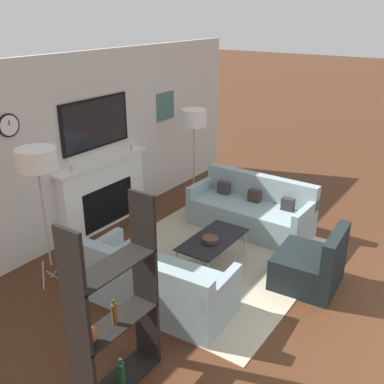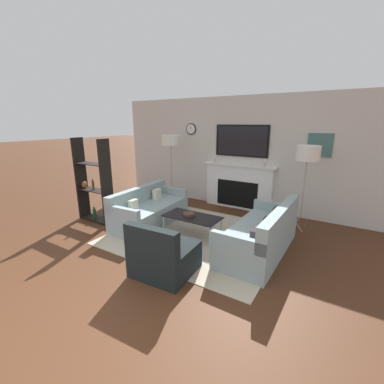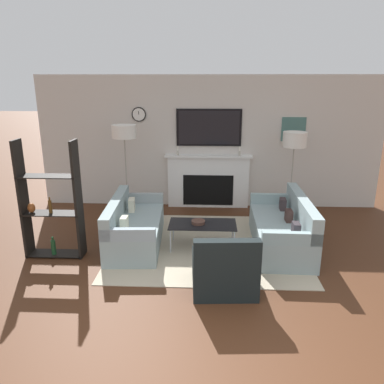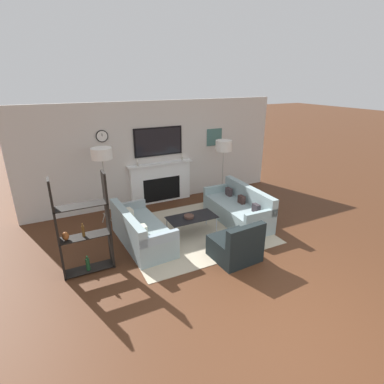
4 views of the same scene
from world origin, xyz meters
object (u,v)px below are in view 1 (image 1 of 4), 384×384
(couch_right, at_px, (251,212))
(floor_lamp_right, at_px, (194,119))
(couch_left, at_px, (155,285))
(coffee_table, at_px, (213,241))
(floor_lamp_left, at_px, (37,161))
(armchair, at_px, (311,266))
(shelf_unit, at_px, (114,311))
(decorative_bowl, at_px, (210,239))

(couch_right, bearing_deg, floor_lamp_right, 74.28)
(couch_left, xyz_separation_m, coffee_table, (1.13, -0.09, 0.10))
(couch_left, relative_size, floor_lamp_left, 1.02)
(armchair, bearing_deg, shelf_unit, 161.24)
(floor_lamp_right, bearing_deg, floor_lamp_left, 180.00)
(couch_right, relative_size, floor_lamp_left, 1.06)
(coffee_table, bearing_deg, shelf_unit, -170.26)
(couch_right, distance_m, coffee_table, 1.29)
(armchair, relative_size, floor_lamp_right, 0.50)
(coffee_table, xyz_separation_m, floor_lamp_right, (1.67, 1.44, 1.14))
(couch_right, xyz_separation_m, armchair, (-0.99, -1.34, -0.02))
(decorative_bowl, relative_size, floor_lamp_left, 0.12)
(coffee_table, relative_size, shelf_unit, 0.60)
(coffee_table, bearing_deg, couch_right, 4.01)
(armchair, bearing_deg, couch_right, 53.66)
(armchair, relative_size, decorative_bowl, 3.83)
(decorative_bowl, distance_m, shelf_unit, 2.25)
(floor_lamp_left, distance_m, shelf_unit, 2.13)
(armchair, bearing_deg, floor_lamp_right, 63.05)
(shelf_unit, bearing_deg, couch_left, 22.92)
(armchair, distance_m, decorative_bowl, 1.32)
(floor_lamp_left, relative_size, floor_lamp_right, 1.06)
(decorative_bowl, xyz_separation_m, floor_lamp_right, (1.74, 1.44, 1.08))
(armchair, relative_size, shelf_unit, 0.47)
(couch_left, distance_m, floor_lamp_right, 3.34)
(armchair, xyz_separation_m, floor_lamp_right, (1.37, 2.69, 1.25))
(couch_left, xyz_separation_m, armchair, (1.43, -1.34, -0.01))
(couch_left, height_order, floor_lamp_left, floor_lamp_left)
(couch_right, relative_size, decorative_bowl, 8.62)
(couch_left, relative_size, floor_lamp_right, 1.09)
(armchair, bearing_deg, decorative_bowl, 106.42)
(floor_lamp_left, bearing_deg, decorative_bowl, -44.89)
(floor_lamp_right, bearing_deg, couch_right, -105.72)
(couch_left, bearing_deg, shelf_unit, -157.08)
(decorative_bowl, xyz_separation_m, shelf_unit, (-2.18, -0.39, 0.38))
(couch_right, bearing_deg, floor_lamp_left, 154.33)
(coffee_table, height_order, floor_lamp_right, floor_lamp_right)
(coffee_table, distance_m, floor_lamp_right, 2.48)
(armchair, height_order, floor_lamp_right, floor_lamp_right)
(coffee_table, height_order, floor_lamp_left, floor_lamp_left)
(armchair, distance_m, coffee_table, 1.29)
(couch_left, relative_size, shelf_unit, 1.03)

